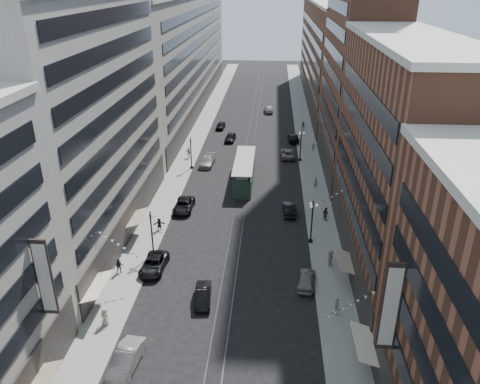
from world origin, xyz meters
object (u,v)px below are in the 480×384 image
(streetcar, at_px, (244,172))
(pedestrian_4, at_px, (337,306))
(lamppost_se_far, at_px, (312,220))
(pedestrian_5, at_px, (159,224))
(car_5, at_px, (203,295))
(pedestrian_1, at_px, (105,317))
(car_13, at_px, (230,137))
(lamppost_se_mid, at_px, (301,144))
(car_9, at_px, (221,126))
(pedestrian_7, at_px, (325,214))
(car_10, at_px, (289,209))
(car_1, at_px, (126,360))
(pedestrian_8, at_px, (315,182))
(car_4, at_px, (306,279))
(car_8, at_px, (207,161))
(pedestrian_extra_1, at_px, (313,146))
(car_2, at_px, (154,264))
(pedestrian_2, at_px, (119,266))
(lamppost_sw_far, at_px, (152,232))
(pedestrian_extra_0, at_px, (330,258))
(car_7, at_px, (184,205))
(pedestrian_9, at_px, (303,126))
(car_14, at_px, (269,109))
(car_12, at_px, (293,138))
(lamppost_sw_mid, at_px, (191,152))
(car_11, at_px, (288,153))
(pedestrian_6, at_px, (189,153))

(streetcar, bearing_deg, pedestrian_4, -71.10)
(lamppost_se_far, distance_m, pedestrian_5, 19.17)
(lamppost_se_far, distance_m, car_5, 16.83)
(pedestrian_1, xyz_separation_m, car_13, (6.69, 54.56, -0.28))
(lamppost_se_mid, xyz_separation_m, pedestrian_1, (-19.90, -44.34, -2.05))
(car_9, xyz_separation_m, pedestrian_7, (18.33, -40.45, 0.35))
(car_10, height_order, pedestrian_5, pedestrian_5)
(car_1, height_order, pedestrian_8, pedestrian_8)
(lamppost_se_far, bearing_deg, car_13, 109.07)
(car_4, bearing_deg, car_1, 46.90)
(pedestrian_4, xyz_separation_m, car_8, (-17.55, 38.14, -0.25))
(pedestrian_8, relative_size, pedestrian_extra_1, 1.18)
(car_2, bearing_deg, pedestrian_2, -161.40)
(car_4, distance_m, car_8, 36.82)
(lamppost_sw_far, bearing_deg, pedestrian_extra_0, -2.64)
(car_7, xyz_separation_m, pedestrian_9, (18.41, 38.92, 0.23))
(pedestrian_1, relative_size, car_14, 0.39)
(pedestrian_1, height_order, pedestrian_8, pedestrian_8)
(pedestrian_8, bearing_deg, car_12, -120.59)
(lamppost_sw_mid, bearing_deg, car_11, 22.64)
(car_1, bearing_deg, pedestrian_6, 99.76)
(car_11, bearing_deg, car_2, 64.02)
(car_9, bearing_deg, lamppost_sw_far, -88.07)
(car_11, relative_size, car_13, 1.16)
(car_14, height_order, pedestrian_7, pedestrian_7)
(lamppost_se_far, bearing_deg, lamppost_sw_far, -167.74)
(lamppost_se_far, relative_size, pedestrian_6, 2.86)
(car_4, xyz_separation_m, car_8, (-14.98, 33.63, 0.04))
(car_10, bearing_deg, car_12, -95.78)
(car_4, bearing_deg, car_13, -67.45)
(lamppost_sw_far, distance_m, pedestrian_9, 54.37)
(lamppost_sw_mid, xyz_separation_m, car_2, (0.80, -30.06, -2.37))
(car_4, bearing_deg, pedestrian_8, -88.41)
(lamppost_se_far, distance_m, pedestrian_2, 22.70)
(car_2, distance_m, car_11, 40.00)
(car_5, xyz_separation_m, car_13, (-1.82, 50.37, 0.05))
(car_1, xyz_separation_m, car_9, (0.49, 67.59, -0.14))
(streetcar, distance_m, car_1, 40.08)
(pedestrian_1, distance_m, pedestrian_2, 8.35)
(lamppost_sw_mid, height_order, pedestrian_extra_1, lamppost_sw_mid)
(pedestrian_extra_1, bearing_deg, car_8, -15.84)
(car_2, relative_size, car_4, 1.20)
(car_5, distance_m, pedestrian_extra_1, 47.69)
(lamppost_se_mid, relative_size, pedestrian_9, 3.36)
(pedestrian_4, xyz_separation_m, car_14, (-7.51, 73.79, -0.28))
(car_7, bearing_deg, car_12, 63.69)
(lamppost_se_mid, distance_m, pedestrian_extra_1, 6.42)
(pedestrian_8, distance_m, pedestrian_extra_0, 21.28)
(pedestrian_6, bearing_deg, car_13, -116.58)
(pedestrian_4, height_order, pedestrian_extra_0, pedestrian_extra_0)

